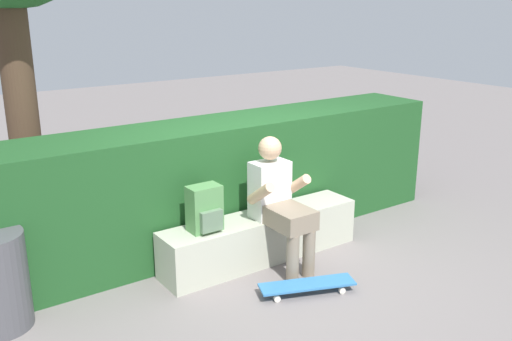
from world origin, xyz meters
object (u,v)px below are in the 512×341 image
backpack_on_bench (205,209)px  bench_main (261,237)px  person_skater (279,200)px  skateboard_near_person (307,285)px

backpack_on_bench → bench_main: bearing=0.9°
person_skater → backpack_on_bench: 0.67m
bench_main → backpack_on_bench: backpack_on_bench is taller
bench_main → backpack_on_bench: bearing=-179.1°
person_skater → backpack_on_bench: (-0.65, 0.19, -0.01)m
person_skater → backpack_on_bench: person_skater is taller
bench_main → backpack_on_bench: 0.73m
bench_main → backpack_on_bench: (-0.60, -0.01, 0.41)m
person_skater → skateboard_near_person: person_skater is taller
skateboard_near_person → backpack_on_bench: (-0.53, 0.74, 0.55)m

